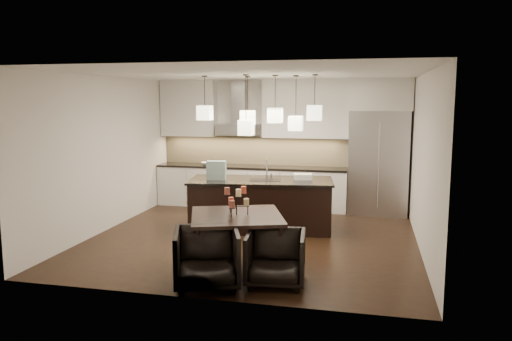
% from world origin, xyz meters
% --- Properties ---
extents(floor, '(5.50, 5.50, 0.02)m').
position_xyz_m(floor, '(0.00, 0.00, -0.01)').
color(floor, black).
rests_on(floor, ground).
extents(ceiling, '(5.50, 5.50, 0.02)m').
position_xyz_m(ceiling, '(0.00, 0.00, 2.81)').
color(ceiling, white).
rests_on(ceiling, wall_back).
extents(wall_back, '(5.50, 0.02, 2.80)m').
position_xyz_m(wall_back, '(0.00, 2.76, 1.40)').
color(wall_back, silver).
rests_on(wall_back, ground).
extents(wall_front, '(5.50, 0.02, 2.80)m').
position_xyz_m(wall_front, '(0.00, -2.76, 1.40)').
color(wall_front, silver).
rests_on(wall_front, ground).
extents(wall_left, '(0.02, 5.50, 2.80)m').
position_xyz_m(wall_left, '(-2.76, 0.00, 1.40)').
color(wall_left, silver).
rests_on(wall_left, ground).
extents(wall_right, '(0.02, 5.50, 2.80)m').
position_xyz_m(wall_right, '(2.76, 0.00, 1.40)').
color(wall_right, silver).
rests_on(wall_right, ground).
extents(refrigerator, '(1.20, 0.72, 2.15)m').
position_xyz_m(refrigerator, '(2.10, 2.38, 1.07)').
color(refrigerator, '#B7B7BA').
rests_on(refrigerator, floor).
extents(fridge_panel, '(1.26, 0.72, 0.65)m').
position_xyz_m(fridge_panel, '(2.10, 2.38, 2.47)').
color(fridge_panel, silver).
rests_on(fridge_panel, refrigerator).
extents(lower_cabinets, '(4.21, 0.62, 0.88)m').
position_xyz_m(lower_cabinets, '(-0.62, 2.43, 0.44)').
color(lower_cabinets, silver).
rests_on(lower_cabinets, floor).
extents(countertop, '(4.21, 0.66, 0.04)m').
position_xyz_m(countertop, '(-0.62, 2.43, 0.90)').
color(countertop, black).
rests_on(countertop, lower_cabinets).
extents(backsplash, '(4.21, 0.02, 0.63)m').
position_xyz_m(backsplash, '(-0.62, 2.73, 1.24)').
color(backsplash, tan).
rests_on(backsplash, countertop).
extents(upper_cab_left, '(1.25, 0.35, 1.25)m').
position_xyz_m(upper_cab_left, '(-2.10, 2.57, 2.17)').
color(upper_cab_left, silver).
rests_on(upper_cab_left, wall_back).
extents(upper_cab_right, '(1.85, 0.35, 1.25)m').
position_xyz_m(upper_cab_right, '(0.55, 2.57, 2.17)').
color(upper_cab_right, silver).
rests_on(upper_cab_right, wall_back).
extents(hood_canopy, '(0.90, 0.52, 0.24)m').
position_xyz_m(hood_canopy, '(-0.93, 2.48, 1.72)').
color(hood_canopy, '#B7B7BA').
rests_on(hood_canopy, wall_back).
extents(hood_chimney, '(0.30, 0.28, 0.96)m').
position_xyz_m(hood_chimney, '(-0.93, 2.59, 2.32)').
color(hood_chimney, '#B7B7BA').
rests_on(hood_chimney, hood_canopy).
extents(fruit_bowl, '(0.32, 0.32, 0.06)m').
position_xyz_m(fruit_bowl, '(-1.63, 2.38, 0.95)').
color(fruit_bowl, silver).
rests_on(fruit_bowl, countertop).
extents(island_body, '(2.64, 1.35, 0.89)m').
position_xyz_m(island_body, '(-0.00, 0.60, 0.44)').
color(island_body, black).
rests_on(island_body, floor).
extents(island_top, '(2.73, 1.44, 0.04)m').
position_xyz_m(island_top, '(-0.00, 0.60, 0.91)').
color(island_top, black).
rests_on(island_top, island_body).
extents(faucet, '(0.13, 0.25, 0.38)m').
position_xyz_m(faucet, '(0.09, 0.72, 1.12)').
color(faucet, silver).
rests_on(faucet, island_top).
extents(tote_bag, '(0.36, 0.23, 0.34)m').
position_xyz_m(tote_bag, '(-0.79, 0.40, 1.10)').
color(tote_bag, '#1C4A39').
rests_on(tote_bag, island_top).
extents(food_container, '(0.37, 0.29, 0.10)m').
position_xyz_m(food_container, '(0.75, 0.79, 0.98)').
color(food_container, silver).
rests_on(food_container, island_top).
extents(dining_table, '(1.60, 1.60, 0.76)m').
position_xyz_m(dining_table, '(0.11, -1.51, 0.38)').
color(dining_table, black).
rests_on(dining_table, floor).
extents(candelabra, '(0.46, 0.46, 0.44)m').
position_xyz_m(candelabra, '(0.11, -1.51, 0.98)').
color(candelabra, black).
rests_on(candelabra, dining_table).
extents(candle_a, '(0.10, 0.10, 0.10)m').
position_xyz_m(candle_a, '(0.24, -1.46, 0.94)').
color(candle_a, beige).
rests_on(candle_a, candelabra).
extents(candle_b, '(0.10, 0.10, 0.10)m').
position_xyz_m(candle_b, '(0.00, -1.41, 0.94)').
color(candle_b, '#E05036').
rests_on(candle_b, candelabra).
extents(candle_c, '(0.10, 0.10, 0.10)m').
position_xyz_m(candle_c, '(0.08, -1.64, 0.94)').
color(candle_c, brown).
rests_on(candle_c, candelabra).
extents(candle_d, '(0.10, 0.10, 0.10)m').
position_xyz_m(candle_d, '(0.18, -1.38, 1.10)').
color(candle_d, '#E05036').
rests_on(candle_d, candelabra).
extents(candle_e, '(0.10, 0.10, 0.10)m').
position_xyz_m(candle_e, '(-0.02, -1.53, 1.10)').
color(candle_e, brown).
rests_on(candle_e, candelabra).
extents(candle_f, '(0.10, 0.10, 0.10)m').
position_xyz_m(candle_f, '(0.17, -1.62, 1.10)').
color(candle_f, beige).
rests_on(candle_f, candelabra).
extents(armchair_left, '(1.05, 1.06, 0.76)m').
position_xyz_m(armchair_left, '(-0.05, -2.36, 0.38)').
color(armchair_left, black).
rests_on(armchair_left, floor).
extents(armchair_right, '(0.83, 0.85, 0.70)m').
position_xyz_m(armchair_right, '(0.78, -2.07, 0.35)').
color(armchair_right, black).
rests_on(armchair_right, floor).
extents(pendant_a, '(0.24, 0.24, 0.26)m').
position_xyz_m(pendant_a, '(-1.01, 0.45, 2.14)').
color(pendant_a, '#F4F0C7').
rests_on(pendant_a, ceiling).
extents(pendant_b, '(0.24, 0.24, 0.26)m').
position_xyz_m(pendant_b, '(-0.30, 0.83, 2.04)').
color(pendant_b, '#F4F0C7').
rests_on(pendant_b, ceiling).
extents(pendant_c, '(0.24, 0.24, 0.26)m').
position_xyz_m(pendant_c, '(0.29, 0.45, 2.10)').
color(pendant_c, '#F4F0C7').
rests_on(pendant_c, ceiling).
extents(pendant_d, '(0.24, 0.24, 0.26)m').
position_xyz_m(pendant_d, '(0.61, 0.70, 1.95)').
color(pendant_d, '#F4F0C7').
rests_on(pendant_d, ceiling).
extents(pendant_e, '(0.24, 0.24, 0.26)m').
position_xyz_m(pendant_e, '(0.98, 0.42, 2.15)').
color(pendant_e, '#F4F0C7').
rests_on(pendant_e, ceiling).
extents(pendant_f, '(0.24, 0.24, 0.26)m').
position_xyz_m(pendant_f, '(-0.17, 0.18, 1.89)').
color(pendant_f, '#F4F0C7').
rests_on(pendant_f, ceiling).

